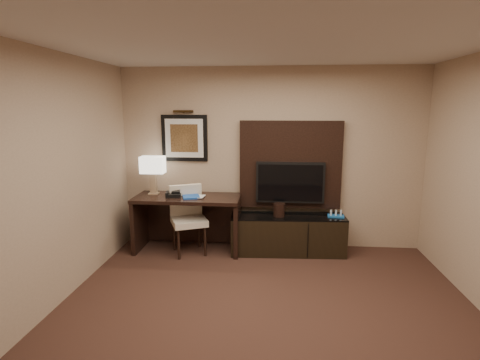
# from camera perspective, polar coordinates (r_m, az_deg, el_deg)

# --- Properties ---
(floor) EXTENTS (4.50, 5.00, 0.01)m
(floor) POSITION_cam_1_polar(r_m,az_deg,el_deg) (3.76, 3.80, -23.24)
(floor) COLOR #371F18
(floor) RESTS_ON ground
(ceiling) EXTENTS (4.50, 5.00, 0.01)m
(ceiling) POSITION_cam_1_polar(r_m,az_deg,el_deg) (3.16, 4.47, 21.71)
(ceiling) COLOR silver
(ceiling) RESTS_ON wall_back
(wall_back) EXTENTS (4.50, 0.01, 2.70)m
(wall_back) POSITION_cam_1_polar(r_m,az_deg,el_deg) (5.66, 4.62, 3.27)
(wall_back) COLOR tan
(wall_back) RESTS_ON floor
(wall_left) EXTENTS (0.01, 5.00, 2.70)m
(wall_left) POSITION_cam_1_polar(r_m,az_deg,el_deg) (3.94, -30.70, -1.68)
(wall_left) COLOR tan
(wall_left) RESTS_ON floor
(desk) EXTENTS (1.55, 0.67, 0.83)m
(desk) POSITION_cam_1_polar(r_m,az_deg,el_deg) (5.64, -7.92, -6.58)
(desk) COLOR black
(desk) RESTS_ON floor
(credenza) EXTENTS (1.66, 0.54, 0.57)m
(credenza) POSITION_cam_1_polar(r_m,az_deg,el_deg) (5.57, 7.27, -8.21)
(credenza) COLOR black
(credenza) RESTS_ON floor
(tv_wall_panel) EXTENTS (1.50, 0.12, 1.30)m
(tv_wall_panel) POSITION_cam_1_polar(r_m,az_deg,el_deg) (5.62, 7.66, 2.33)
(tv_wall_panel) COLOR black
(tv_wall_panel) RESTS_ON wall_back
(tv) EXTENTS (1.00, 0.08, 0.60)m
(tv) POSITION_cam_1_polar(r_m,az_deg,el_deg) (5.56, 7.64, -0.38)
(tv) COLOR black
(tv) RESTS_ON tv_wall_panel
(artwork) EXTENTS (0.70, 0.04, 0.70)m
(artwork) POSITION_cam_1_polar(r_m,az_deg,el_deg) (5.77, -8.45, 6.33)
(artwork) COLOR black
(artwork) RESTS_ON wall_back
(picture_light) EXTENTS (0.04, 0.04, 0.30)m
(picture_light) POSITION_cam_1_polar(r_m,az_deg,el_deg) (5.71, -8.65, 10.30)
(picture_light) COLOR #3A2812
(picture_light) RESTS_ON wall_back
(desk_chair) EXTENTS (0.66, 0.69, 0.99)m
(desk_chair) POSITION_cam_1_polar(r_m,az_deg,el_deg) (5.50, -7.78, -6.14)
(desk_chair) COLOR #EFE1C8
(desk_chair) RESTS_ON floor
(table_lamp) EXTENTS (0.39, 0.27, 0.57)m
(table_lamp) POSITION_cam_1_polar(r_m,az_deg,el_deg) (5.73, -13.10, 0.71)
(table_lamp) COLOR tan
(table_lamp) RESTS_ON desk
(desk_phone) EXTENTS (0.24, 0.22, 0.11)m
(desk_phone) POSITION_cam_1_polar(r_m,az_deg,el_deg) (5.53, -10.10, -2.00)
(desk_phone) COLOR black
(desk_phone) RESTS_ON desk
(blue_folder) EXTENTS (0.32, 0.37, 0.02)m
(blue_folder) POSITION_cam_1_polar(r_m,az_deg,el_deg) (5.50, -7.49, -2.46)
(blue_folder) COLOR #1B4EB2
(blue_folder) RESTS_ON desk
(book) EXTENTS (0.16, 0.03, 0.21)m
(book) POSITION_cam_1_polar(r_m,az_deg,el_deg) (5.45, -7.11, -1.55)
(book) COLOR tan
(book) RESTS_ON desk
(ice_bucket) EXTENTS (0.21, 0.21, 0.19)m
(ice_bucket) POSITION_cam_1_polar(r_m,az_deg,el_deg) (5.42, 5.98, -4.55)
(ice_bucket) COLOR black
(ice_bucket) RESTS_ON credenza
(minibar_tray) EXTENTS (0.24, 0.16, 0.08)m
(minibar_tray) POSITION_cam_1_polar(r_m,az_deg,el_deg) (5.55, 14.41, -5.03)
(minibar_tray) COLOR #1A61AF
(minibar_tray) RESTS_ON credenza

